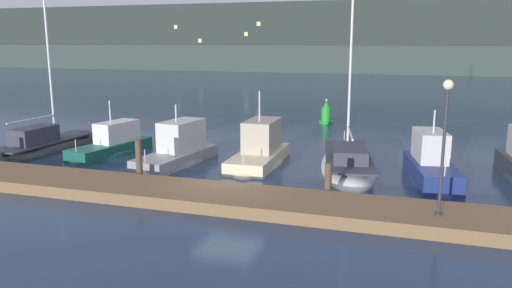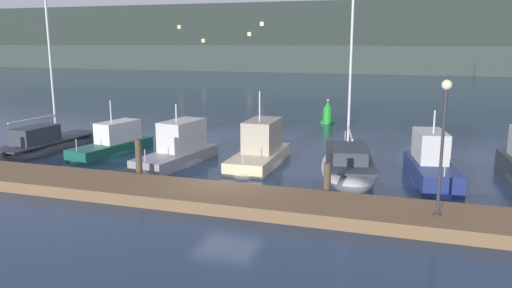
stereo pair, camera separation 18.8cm
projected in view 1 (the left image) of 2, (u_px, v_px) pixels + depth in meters
name	position (u px, v px, depth m)	size (l,w,h in m)	color
ground_plane	(228.00, 191.00, 20.31)	(400.00, 400.00, 0.00)	navy
dock	(213.00, 197.00, 18.77)	(32.78, 2.80, 0.45)	brown
mooring_pile_1	(139.00, 161.00, 21.38)	(0.28, 0.28, 1.88)	#4C3D2D
mooring_pile_2	(328.00, 182.00, 19.00)	(0.28, 0.28, 1.45)	#4C3D2D
sailboat_berth_1	(47.00, 149.00, 27.61)	(2.55, 7.88, 11.34)	#2D3338
motorboat_berth_2	(112.00, 150.00, 26.79)	(2.69, 5.75, 3.58)	#195647
motorboat_berth_3	(177.00, 157.00, 24.80)	(2.77, 5.91, 3.62)	gray
motorboat_berth_4	(259.00, 157.00, 24.74)	(2.22, 6.02, 4.23)	beige
sailboat_berth_5	(348.00, 166.00, 23.92)	(4.01, 8.78, 13.49)	white
motorboat_berth_6	(431.00, 172.00, 21.64)	(2.70, 5.52, 3.64)	navy
channel_buoy	(326.00, 114.00, 37.14)	(1.05, 1.05, 1.79)	green
dock_lamppost	(445.00, 127.00, 15.60)	(0.32, 0.32, 4.37)	#2D2D33
hillside_backdrop	(365.00, 39.00, 104.92)	(240.00, 23.00, 14.05)	#28332D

